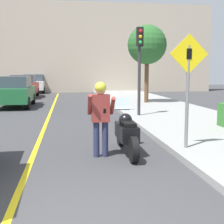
# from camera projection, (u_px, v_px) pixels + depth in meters

# --- Properties ---
(road_center_line) EXTENTS (0.12, 36.00, 0.01)m
(road_center_line) POSITION_uv_depth(u_px,v_px,m) (42.00, 135.00, 9.58)
(road_center_line) COLOR yellow
(road_center_line) RESTS_ON ground
(building_backdrop) EXTENTS (28.00, 1.20, 8.19)m
(building_backdrop) POSITION_uv_depth(u_px,v_px,m) (64.00, 48.00, 28.77)
(building_backdrop) COLOR #B2A38E
(building_backdrop) RESTS_ON ground
(motorcycle) EXTENTS (0.62, 2.19, 1.27)m
(motorcycle) POSITION_uv_depth(u_px,v_px,m) (126.00, 133.00, 7.38)
(motorcycle) COLOR black
(motorcycle) RESTS_ON ground
(person_biker) EXTENTS (0.59, 0.47, 1.71)m
(person_biker) POSITION_uv_depth(u_px,v_px,m) (101.00, 111.00, 6.97)
(person_biker) COLOR #282D4C
(person_biker) RESTS_ON ground
(crossing_sign) EXTENTS (0.91, 0.08, 2.63)m
(crossing_sign) POSITION_uv_depth(u_px,v_px,m) (188.00, 80.00, 7.15)
(crossing_sign) COLOR slate
(crossing_sign) RESTS_ON sidewalk_curb
(traffic_light) EXTENTS (0.26, 0.30, 3.53)m
(traffic_light) POSITION_uv_depth(u_px,v_px,m) (140.00, 54.00, 12.49)
(traffic_light) COLOR #2D2D30
(traffic_light) RESTS_ON sidewalk_curb
(street_tree) EXTENTS (2.22, 2.22, 4.41)m
(street_tree) POSITION_uv_depth(u_px,v_px,m) (147.00, 45.00, 17.71)
(street_tree) COLOR brown
(street_tree) RESTS_ON sidewalk_curb
(parked_car_green) EXTENTS (1.88, 4.20, 1.68)m
(parked_car_green) POSITION_uv_depth(u_px,v_px,m) (15.00, 91.00, 16.99)
(parked_car_green) COLOR black
(parked_car_green) RESTS_ON ground
(parked_car_red) EXTENTS (1.88, 4.20, 1.68)m
(parked_car_red) POSITION_uv_depth(u_px,v_px,m) (24.00, 86.00, 23.11)
(parked_car_red) COLOR black
(parked_car_red) RESTS_ON ground
(parked_car_white) EXTENTS (1.88, 4.20, 1.68)m
(parked_car_white) POSITION_uv_depth(u_px,v_px,m) (35.00, 83.00, 28.45)
(parked_car_white) COLOR black
(parked_car_white) RESTS_ON ground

